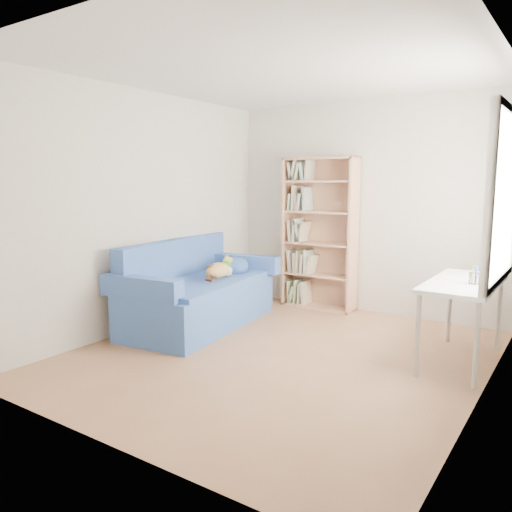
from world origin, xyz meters
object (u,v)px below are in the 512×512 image
Objects in this scene: desk at (463,289)px; sofa at (198,293)px; bookshelf at (319,240)px; pen_cup at (474,277)px.

sofa is at bearing -172.10° from desk.
bookshelf is 1.58× the size of desk.
desk is (1.98, -1.09, -0.21)m from bookshelf.
sofa reaches higher than pen_cup.
bookshelf reaches higher than sofa.
desk is (2.77, 0.38, 0.32)m from sofa.
pen_cup is (2.86, 0.31, 0.45)m from sofa.
bookshelf is 11.93× the size of pen_cup.
sofa is 2.91m from pen_cup.
bookshelf is at bearing 150.54° from pen_cup.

